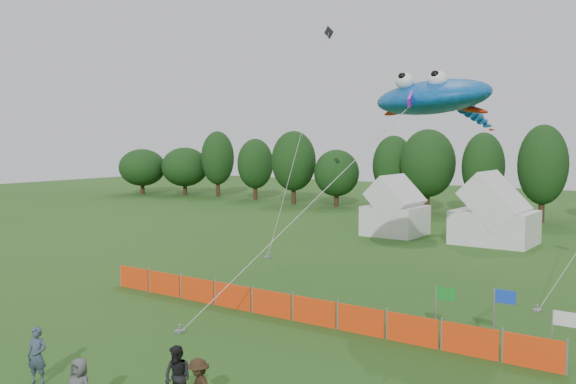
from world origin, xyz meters
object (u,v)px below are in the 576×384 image
Objects in this scene: tent_right at (495,216)px; spectator_b at (177,377)px; barrier_fence at (292,307)px; tent_left at (395,211)px; stingray_kite at (437,98)px; spectator_a at (37,356)px.

tent_right is 3.13× the size of spectator_b.
tent_right is 22.51m from barrier_fence.
tent_left is at bearing -177.91° from tent_right.
spectator_b is at bearing -93.93° from stingray_kite.
stingray_kite is (0.99, 14.48, 7.88)m from spectator_b.
stingray_kite is at bearing -81.24° from tent_right.
tent_right is 32.09m from spectator_a.
spectator_a is (-2.93, -31.94, -1.01)m from tent_right.
stingray_kite reaches higher than barrier_fence.
stingray_kite is at bearing 62.49° from barrier_fence.
spectator_b is (8.62, -30.54, -0.93)m from tent_left.
barrier_fence is at bearing -73.89° from tent_left.
stingray_kite reaches higher than spectator_b.
barrier_fence is 9.75m from spectator_a.
barrier_fence is at bearing 101.29° from spectator_b.
stingray_kite is (2.52, -16.32, 6.87)m from tent_right.
spectator_a reaches higher than spectator_b.
spectator_a is 0.10× the size of stingray_kite.
tent_right is at bearing 62.24° from spectator_a.
barrier_fence is at bearing -91.74° from tent_right.
tent_right is at bearing 89.30° from spectator_b.
tent_left is at bearing 120.91° from stingray_kite.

